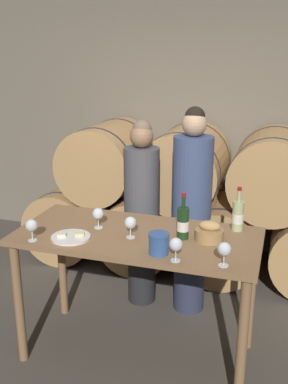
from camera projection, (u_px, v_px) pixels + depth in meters
ground_plane at (138, 352)px, 3.30m from camera, size 10.00×10.00×0.00m
stone_wall_back at (200, 102)px, 4.72m from camera, size 10.00×0.12×3.20m
barrel_stack at (185, 203)px, 4.47m from camera, size 3.21×0.95×1.44m
tasting_table at (137, 251)px, 3.06m from camera, size 1.64×0.75×0.94m
person_left at (142, 212)px, 3.76m from camera, size 0.29×0.29×1.60m
person_right at (191, 211)px, 3.62m from camera, size 0.32×0.32×1.72m
wine_bottle_red at (183, 223)px, 2.92m from camera, size 0.08×0.08×0.31m
wine_bottle_white at (238, 215)px, 3.05m from camera, size 0.08×0.08×0.31m
blue_crock at (159, 243)px, 2.71m from camera, size 0.13×0.13×0.13m
bread_basket at (210, 233)px, 2.90m from camera, size 0.19×0.19×0.13m
cheese_plate at (71, 237)px, 2.95m from camera, size 0.26×0.26×0.04m
wine_glass_far_left at (31, 226)px, 2.88m from camera, size 0.08×0.08×0.14m
wine_glass_left at (98, 214)px, 3.09m from camera, size 0.08×0.08×0.14m
wine_glass_center at (130, 223)px, 2.93m from camera, size 0.08×0.08×0.14m
wine_glass_right at (176, 245)px, 2.60m from camera, size 0.08×0.08×0.14m
wine_glass_far_right at (224, 249)px, 2.54m from camera, size 0.08×0.08×0.14m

